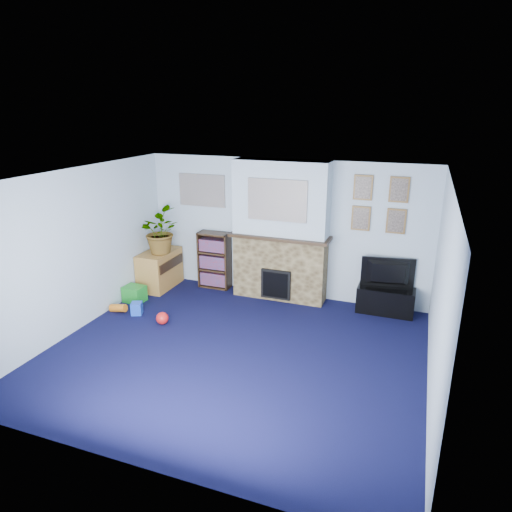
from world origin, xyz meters
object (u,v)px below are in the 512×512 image
at_px(tv_stand, 385,300).
at_px(television, 388,274).
at_px(bookshelf, 215,261).
at_px(sideboard, 160,269).

distance_m(tv_stand, television, 0.45).
height_order(bookshelf, sideboard, bookshelf).
height_order(tv_stand, sideboard, sideboard).
bearing_deg(television, sideboard, -4.95).
bearing_deg(tv_stand, bookshelf, 178.58).
bearing_deg(bookshelf, television, -1.05).
relative_size(television, bookshelf, 0.80).
bearing_deg(tv_stand, sideboard, -176.05).
xyz_separation_m(tv_stand, television, (0.00, 0.02, 0.45)).
relative_size(tv_stand, bookshelf, 0.86).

